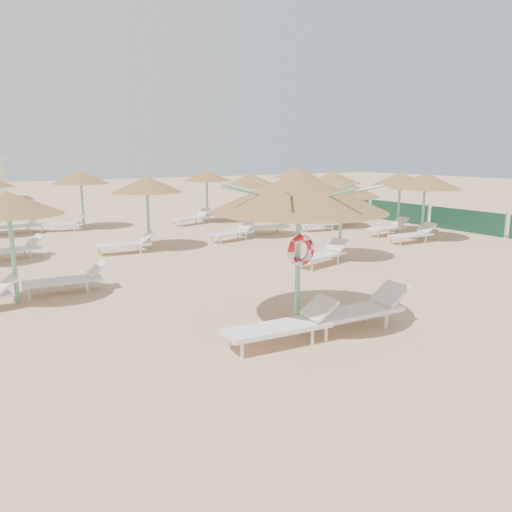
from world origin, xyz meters
TOP-DOWN VIEW (x-y plane):
  - ground at (0.00, 0.00)m, footprint 120.00×120.00m
  - main_palapa at (0.13, -0.05)m, footprint 3.53×3.53m
  - lounger_main_a at (-0.70, -0.79)m, footprint 2.23×0.83m
  - lounger_main_b at (1.11, -0.87)m, footprint 2.31×0.82m
  - palapa_field at (3.99, 10.28)m, footprint 20.18×14.31m
  - windbreak_fence at (14.00, 9.96)m, footprint 0.08×19.84m

SIDE VIEW (x-z plane):
  - ground at x=0.00m, z-range 0.00..0.00m
  - lounger_main_a at x=-0.70m, z-range -0.02..0.78m
  - lounger_main_b at x=1.11m, z-range -0.02..0.81m
  - windbreak_fence at x=14.00m, z-range -0.05..1.05m
  - palapa_field at x=3.99m, z-range 0.93..3.64m
  - main_palapa at x=0.13m, z-range 1.17..4.33m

